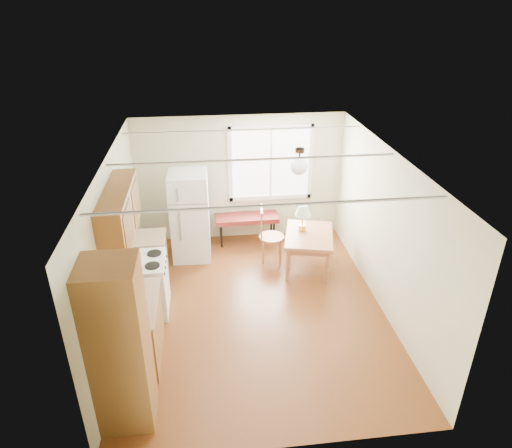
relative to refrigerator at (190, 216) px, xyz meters
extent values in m
cube|color=#4F2610|center=(0.99, -1.79, -0.84)|extent=(4.60, 5.60, 0.12)
cube|color=white|center=(0.99, -1.79, 1.66)|extent=(4.60, 5.60, 0.12)
cube|color=beige|center=(0.99, 0.71, 0.41)|extent=(4.60, 0.10, 2.50)
cube|color=beige|center=(0.99, -4.29, 0.41)|extent=(4.60, 0.10, 2.50)
cube|color=beige|center=(-1.01, -1.79, 0.41)|extent=(0.10, 5.60, 2.50)
cube|color=beige|center=(2.99, -1.79, 0.41)|extent=(0.10, 5.60, 2.50)
cube|color=brown|center=(-0.71, -3.64, 0.21)|extent=(0.60, 0.60, 2.10)
cube|color=brown|center=(-0.71, -2.64, -0.41)|extent=(0.60, 1.10, 0.86)
cube|color=tan|center=(-0.70, -2.64, 0.04)|extent=(0.62, 1.14, 0.04)
cube|color=white|center=(-0.69, -1.59, -0.39)|extent=(0.65, 0.76, 0.90)
cube|color=brown|center=(-0.71, -0.84, -0.41)|extent=(0.60, 0.60, 0.86)
cube|color=brown|center=(-0.85, -1.94, 1.01)|extent=(0.33, 1.60, 0.70)
cube|color=white|center=(1.59, 0.70, 0.71)|extent=(1.50, 0.02, 1.35)
cylinder|color=#322516|center=(1.69, -1.39, 1.62)|extent=(0.14, 0.14, 0.06)
cylinder|color=#322516|center=(1.69, -1.39, 1.52)|extent=(0.03, 0.03, 0.16)
sphere|color=white|center=(1.69, -1.39, 1.38)|extent=(0.26, 0.26, 0.26)
cube|color=white|center=(0.00, 0.00, 0.00)|extent=(0.71, 0.71, 1.67)
cube|color=gray|center=(0.00, -0.34, 0.39)|extent=(0.69, 0.02, 0.02)
cube|color=gray|center=(-0.17, -0.36, 0.17)|extent=(0.03, 0.03, 1.00)
cube|color=#5F1816|center=(1.09, 0.43, -0.32)|extent=(1.24, 0.48, 0.09)
cylinder|color=black|center=(0.57, 0.26, -0.60)|extent=(0.04, 0.04, 0.47)
cylinder|color=black|center=(1.61, 0.26, -0.60)|extent=(0.04, 0.04, 0.47)
cylinder|color=black|center=(0.57, 0.61, -0.60)|extent=(0.04, 0.04, 0.47)
cylinder|color=black|center=(1.61, 0.61, -0.60)|extent=(0.04, 0.04, 0.47)
cube|color=#995A3B|center=(2.09, -0.66, -0.19)|extent=(1.05, 1.25, 0.06)
cube|color=#995A3B|center=(2.09, -0.66, -0.27)|extent=(0.93, 1.13, 0.10)
cylinder|color=#995A3B|center=(1.65, -1.04, -0.53)|extent=(0.07, 0.07, 0.62)
cylinder|color=#995A3B|center=(2.30, -1.20, -0.53)|extent=(0.07, 0.07, 0.62)
cylinder|color=#995A3B|center=(1.87, -0.12, -0.53)|extent=(0.07, 0.07, 0.62)
cylinder|color=#995A3B|center=(2.53, -0.28, -0.53)|extent=(0.07, 0.07, 0.62)
cylinder|color=#995A3B|center=(1.47, -0.32, -0.36)|extent=(0.46, 0.46, 0.05)
cylinder|color=#995A3B|center=(1.30, -0.46, -0.60)|extent=(0.04, 0.04, 0.47)
cylinder|color=#995A3B|center=(1.61, -0.50, -0.60)|extent=(0.04, 0.04, 0.47)
cylinder|color=#995A3B|center=(1.33, -0.15, -0.60)|extent=(0.04, 0.04, 0.47)
cylinder|color=#995A3B|center=(1.65, -0.18, -0.60)|extent=(0.04, 0.04, 0.47)
cylinder|color=gold|center=(1.99, -0.51, -0.10)|extent=(0.13, 0.13, 0.11)
cylinder|color=gold|center=(1.99, -0.51, 0.05)|extent=(0.02, 0.02, 0.19)
cone|color=silver|center=(1.99, -0.51, 0.24)|extent=(0.29, 0.29, 0.19)
cube|color=black|center=(-0.73, -3.09, 0.11)|extent=(0.25, 0.28, 0.08)
cube|color=black|center=(-0.73, -3.18, 0.30)|extent=(0.20, 0.12, 0.30)
cylinder|color=black|center=(-0.73, -3.03, 0.21)|extent=(0.15, 0.15, 0.13)
cylinder|color=red|center=(-0.81, -2.60, 0.16)|extent=(0.13, 0.13, 0.19)
sphere|color=red|center=(-0.81, -2.60, 0.28)|extent=(0.07, 0.07, 0.07)
camera|label=1|loc=(0.31, -7.60, 3.64)|focal=32.00mm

